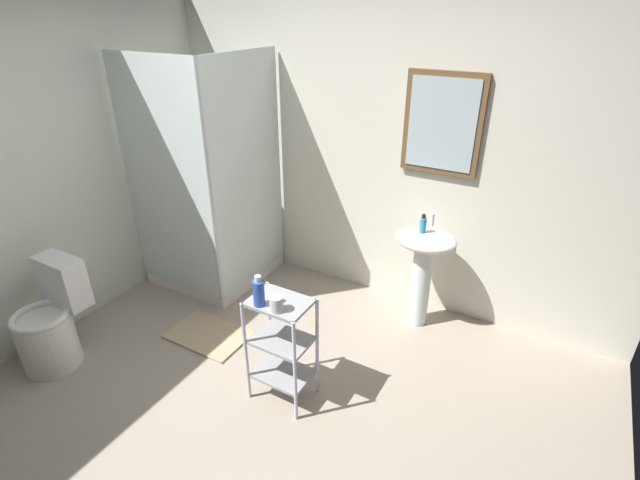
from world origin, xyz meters
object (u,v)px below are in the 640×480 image
object	(u,v)px
toilet	(51,324)
storage_cart	(281,342)
hand_soap_bottle	(423,225)
pedestal_sink	(423,259)
rinse_cup	(276,304)
bath_mat	(209,335)
shower_stall	(214,235)
shampoo_bottle_blue	(259,292)

from	to	relation	value
toilet	storage_cart	xyz separation A→B (m)	(1.58, 0.52, 0.12)
hand_soap_bottle	pedestal_sink	bearing A→B (deg)	37.17
rinse_cup	bath_mat	xyz separation A→B (m)	(-0.88, 0.30, -0.78)
pedestal_sink	shower_stall	bearing A→B (deg)	-170.82
toilet	shower_stall	bearing A→B (deg)	79.32
shower_stall	storage_cart	bearing A→B (deg)	-34.01
hand_soap_bottle	shampoo_bottle_blue	size ratio (longest dim) A/B	0.73
hand_soap_bottle	shampoo_bottle_blue	world-z (taller)	hand_soap_bottle
shower_stall	toilet	distance (m)	1.44
shower_stall	toilet	bearing A→B (deg)	-100.68
shower_stall	bath_mat	xyz separation A→B (m)	(0.48, -0.68, -0.45)
storage_cart	hand_soap_bottle	size ratio (longest dim) A/B	5.17
pedestal_sink	storage_cart	world-z (taller)	pedestal_sink
rinse_cup	bath_mat	distance (m)	1.21
toilet	shampoo_bottle_blue	size ratio (longest dim) A/B	3.88
shampoo_bottle_blue	rinse_cup	size ratio (longest dim) A/B	2.12
shower_stall	shampoo_bottle_blue	xyz separation A→B (m)	(1.24, -0.98, 0.36)
shower_stall	toilet	world-z (taller)	shower_stall
toilet	hand_soap_bottle	size ratio (longest dim) A/B	5.31
shower_stall	pedestal_sink	size ratio (longest dim) A/B	2.47
shower_stall	pedestal_sink	bearing A→B (deg)	9.18
rinse_cup	bath_mat	bearing A→B (deg)	161.47
toilet	storage_cart	world-z (taller)	toilet
storage_cart	shampoo_bottle_blue	xyz separation A→B (m)	(-0.08, -0.09, 0.39)
hand_soap_bottle	rinse_cup	bearing A→B (deg)	-109.17
toilet	storage_cart	size ratio (longest dim) A/B	1.03
hand_soap_bottle	bath_mat	size ratio (longest dim) A/B	0.24
pedestal_sink	toilet	xyz separation A→B (m)	(-2.08, -1.70, -0.26)
pedestal_sink	rinse_cup	world-z (taller)	rinse_cup
hand_soap_bottle	rinse_cup	distance (m)	1.32
storage_cart	rinse_cup	world-z (taller)	rinse_cup
storage_cart	bath_mat	xyz separation A→B (m)	(-0.84, 0.21, -0.43)
shower_stall	storage_cart	distance (m)	1.59
pedestal_sink	storage_cart	size ratio (longest dim) A/B	1.09
shower_stall	shampoo_bottle_blue	size ratio (longest dim) A/B	10.21
storage_cart	hand_soap_bottle	distance (m)	1.33
storage_cart	pedestal_sink	bearing A→B (deg)	67.09
bath_mat	pedestal_sink	bearing A→B (deg)	35.92
toilet	bath_mat	xyz separation A→B (m)	(0.74, 0.73, -0.31)
shampoo_bottle_blue	rinse_cup	distance (m)	0.12
pedestal_sink	bath_mat	world-z (taller)	pedestal_sink
storage_cart	shampoo_bottle_blue	world-z (taller)	shampoo_bottle_blue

